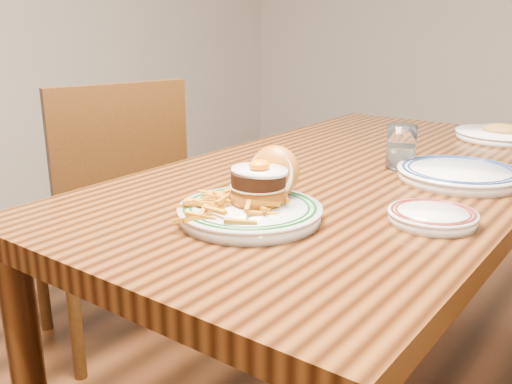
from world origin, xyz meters
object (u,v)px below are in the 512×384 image
Objects in this scene: chair_left at (111,211)px; side_plate at (433,216)px; main_plate at (254,200)px; table at (355,202)px.

chair_left is 1.16m from side_plate.
chair_left is 5.64× the size of side_plate.
side_plate is (0.29, 0.18, -0.02)m from main_plate.
table is 1.71× the size of chair_left.
table is 0.85m from chair_left.
chair_left reaches higher than table.
main_plate is at bearing -3.03° from chair_left.
table is at bearing 83.21° from main_plate.
chair_left is at bearing 174.75° from side_plate.
side_plate is at bearing -42.53° from table.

